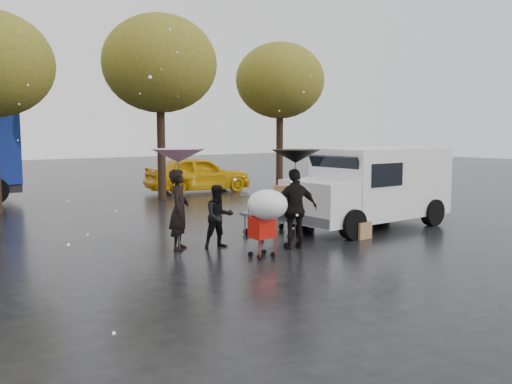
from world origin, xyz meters
TOP-DOWN VIEW (x-y plane):
  - ground at (0.00, 0.00)m, footprint 90.00×90.00m
  - person_pink at (-1.46, 1.56)m, footprint 0.76×0.78m
  - person_middle at (-0.64, 1.18)m, footprint 0.79×0.67m
  - person_black at (0.68, 0.05)m, footprint 1.16×0.76m
  - umbrella_pink at (-1.46, 1.56)m, footprint 1.20×1.20m
  - umbrella_black at (0.68, 0.05)m, footprint 1.11×1.11m
  - vendor_cart at (1.46, 1.75)m, footprint 1.52×0.80m
  - shopping_cart at (-0.46, -0.35)m, footprint 0.84×0.84m
  - white_van at (4.31, 0.92)m, footprint 4.91×2.18m
  - box_ground_near at (2.78, -0.04)m, footprint 0.49×0.40m
  - box_ground_far at (2.87, 2.09)m, footprint 0.43×0.35m
  - yellow_taxi at (5.05, 11.47)m, footprint 4.86×2.54m
  - tree_row at (-0.47, 10.00)m, footprint 21.60×4.40m

SIDE VIEW (x-z plane):
  - ground at x=0.00m, z-range 0.00..0.00m
  - box_ground_far at x=2.87m, z-range 0.00..0.31m
  - box_ground_near at x=2.78m, z-range 0.00..0.42m
  - person_middle at x=-0.64m, z-range 0.00..1.45m
  - vendor_cart at x=1.46m, z-range 0.09..1.36m
  - yellow_taxi at x=5.05m, z-range 0.00..1.58m
  - person_pink at x=-1.46m, z-range 0.00..1.82m
  - person_black at x=0.68m, z-range 0.00..1.83m
  - shopping_cart at x=-0.46m, z-range 0.33..1.80m
  - white_van at x=4.31m, z-range 0.06..2.26m
  - umbrella_black at x=0.68m, z-range 0.97..3.23m
  - umbrella_pink at x=-1.46m, z-range 0.98..3.26m
  - tree_row at x=-0.47m, z-range 1.46..8.58m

